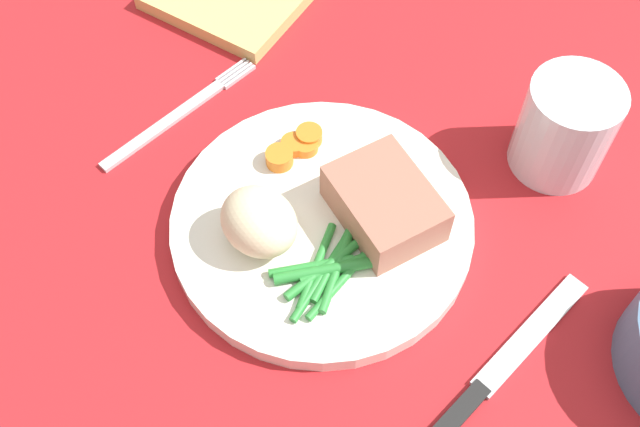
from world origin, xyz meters
TOP-DOWN VIEW (x-y plane):
  - dining_table at (0.00, 0.00)cm, footprint 120.00×90.00cm
  - dinner_plate at (0.68, -0.21)cm, footprint 23.53×23.53cm
  - meat_portion at (3.86, 3.50)cm, footprint 9.97×8.45cm
  - mashed_potatoes at (-1.44, -4.44)cm, footprint 6.20×5.27cm
  - carrot_slices at (-5.45, 3.17)cm, footprint 2.84×5.47cm
  - green_beans at (4.20, -2.95)cm, footprint 5.53×9.48cm
  - fork at (-16.29, -0.46)cm, footprint 1.44×16.60cm
  - knife at (17.76, -0.49)cm, footprint 1.70×20.50cm
  - water_glass at (9.51, 18.43)cm, footprint 7.42×7.42cm

SIDE VIEW (x-z plane):
  - dining_table at x=0.00cm, z-range 0.00..2.00cm
  - knife at x=17.76cm, z-range 1.88..2.52cm
  - fork at x=-16.29cm, z-range 2.00..2.40cm
  - dinner_plate at x=0.68cm, z-range 2.00..3.60cm
  - green_beans at x=4.20cm, z-range 3.52..4.39cm
  - carrot_slices at x=-5.45cm, z-range 3.51..4.75cm
  - meat_portion at x=3.86cm, z-range 3.60..7.16cm
  - water_glass at x=9.51cm, z-range 1.37..9.80cm
  - mashed_potatoes at x=-1.44cm, z-range 3.60..8.17cm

